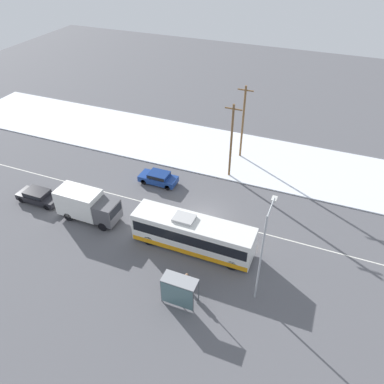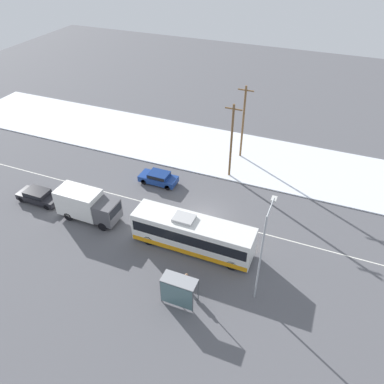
{
  "view_description": "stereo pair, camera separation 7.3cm",
  "coord_description": "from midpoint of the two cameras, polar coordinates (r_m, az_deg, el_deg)",
  "views": [
    {
      "loc": [
        9.44,
        -26.07,
        23.89
      ],
      "look_at": [
        -1.82,
        1.75,
        1.4
      ],
      "focal_mm": 35.0,
      "sensor_mm": 36.0,
      "label": 1
    },
    {
      "loc": [
        9.51,
        -26.04,
        23.89
      ],
      "look_at": [
        -1.82,
        1.75,
        1.4
      ],
      "focal_mm": 35.0,
      "sensor_mm": 36.0,
      "label": 2
    }
  ],
  "objects": [
    {
      "name": "box_truck",
      "position": [
        36.88,
        -15.68,
        -1.83
      ],
      "size": [
        6.07,
        2.3,
        3.02
      ],
      "color": "silver",
      "rests_on": "ground_plane"
    },
    {
      "name": "utility_pole_roadside",
      "position": [
        40.22,
        6.08,
        7.79
      ],
      "size": [
        1.8,
        0.24,
        8.59
      ],
      "color": "brown",
      "rests_on": "ground_plane"
    },
    {
      "name": "city_bus",
      "position": [
        32.53,
        0.18,
        -6.42
      ],
      "size": [
        10.7,
        2.57,
        3.25
      ],
      "color": "white",
      "rests_on": "ground_plane"
    },
    {
      "name": "pedestrian_at_stop",
      "position": [
        29.73,
        -0.77,
        -13.24
      ],
      "size": [
        0.63,
        0.28,
        1.76
      ],
      "color": "#23232D",
      "rests_on": "ground_plane"
    },
    {
      "name": "utility_pole_snowlot",
      "position": [
        44.03,
        7.84,
        10.57
      ],
      "size": [
        1.8,
        0.24,
        8.89
      ],
      "color": "brown",
      "rests_on": "ground_plane"
    },
    {
      "name": "streetlamp",
      "position": [
        26.97,
        10.87,
        -8.06
      ],
      "size": [
        0.36,
        2.58,
        8.25
      ],
      "color": "#9EA3A8",
      "rests_on": "ground_plane"
    },
    {
      "name": "sedan_car",
      "position": [
        40.91,
        -5.07,
        2.22
      ],
      "size": [
        4.15,
        1.8,
        1.33
      ],
      "rotation": [
        0.0,
        0.0,
        3.14
      ],
      "color": "navy",
      "rests_on": "ground_plane"
    },
    {
      "name": "parked_car_near_truck",
      "position": [
        41.22,
        -22.32,
        -0.49
      ],
      "size": [
        4.53,
        1.8,
        1.33
      ],
      "color": "black",
      "rests_on": "ground_plane"
    },
    {
      "name": "ground_plane",
      "position": [
        36.59,
        1.67,
        -3.92
      ],
      "size": [
        120.0,
        120.0,
        0.0
      ],
      "primitive_type": "plane",
      "color": "#56565B"
    },
    {
      "name": "bus_shelter",
      "position": [
        28.43,
        -2.08,
        -14.57
      ],
      "size": [
        2.66,
        1.2,
        2.4
      ],
      "color": "gray",
      "rests_on": "ground_plane"
    },
    {
      "name": "snow_lot",
      "position": [
        46.29,
        7.21,
        5.56
      ],
      "size": [
        80.0,
        11.02,
        0.12
      ],
      "color": "silver",
      "rests_on": "ground_plane"
    },
    {
      "name": "lane_marking_center",
      "position": [
        36.59,
        1.67,
        -3.92
      ],
      "size": [
        60.0,
        0.12,
        0.0
      ],
      "color": "silver",
      "rests_on": "ground_plane"
    }
  ]
}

